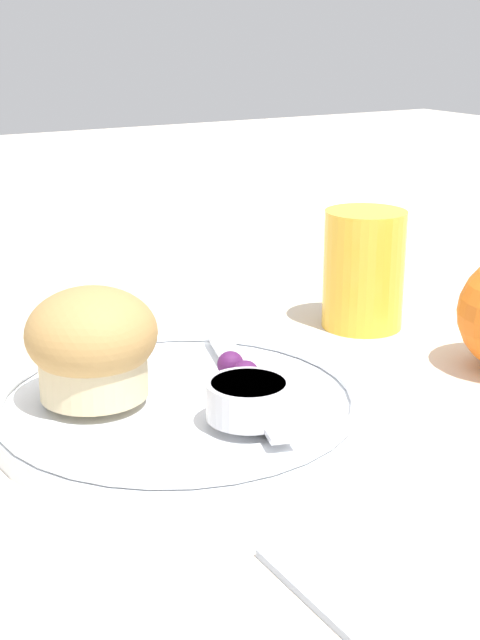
% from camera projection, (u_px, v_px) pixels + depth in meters
% --- Properties ---
extents(ground_plane, '(3.00, 3.00, 0.00)m').
position_uv_depth(ground_plane, '(216.00, 409.00, 0.57)').
color(ground_plane, beige).
extents(plate, '(0.23, 0.23, 0.02)m').
position_uv_depth(plate, '(178.00, 407.00, 0.55)').
color(plate, white).
rests_on(plate, ground_plane).
extents(muffin, '(0.08, 0.08, 0.07)m').
position_uv_depth(muffin, '(92.00, 344.00, 0.53)').
color(muffin, beige).
rests_on(muffin, plate).
extents(cream_ramekin, '(0.05, 0.05, 0.02)m').
position_uv_depth(cream_ramekin, '(248.00, 398.00, 0.51)').
color(cream_ramekin, silver).
rests_on(cream_ramekin, plate).
extents(berry_pair, '(0.03, 0.02, 0.02)m').
position_uv_depth(berry_pair, '(239.00, 370.00, 0.56)').
color(berry_pair, '#4C194C').
rests_on(berry_pair, plate).
extents(butter_knife, '(0.17, 0.07, 0.00)m').
position_uv_depth(butter_knife, '(246.00, 380.00, 0.56)').
color(butter_knife, silver).
rests_on(butter_knife, plate).
extents(juice_glass, '(0.07, 0.07, 0.10)m').
position_uv_depth(juice_glass, '(364.00, 270.00, 0.71)').
color(juice_glass, gold).
rests_on(juice_glass, ground_plane).
extents(folded_napkin, '(0.12, 0.07, 0.01)m').
position_uv_depth(folded_napkin, '(399.00, 597.00, 0.38)').
color(folded_napkin, '#B2BCCC').
rests_on(folded_napkin, ground_plane).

